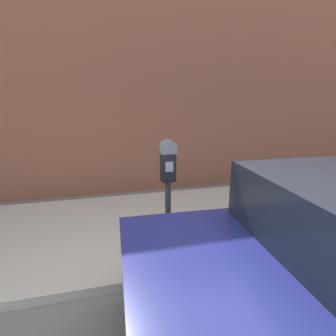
% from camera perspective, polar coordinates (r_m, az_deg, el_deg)
% --- Properties ---
extents(sidewalk, '(24.00, 2.80, 0.12)m').
position_cam_1_polar(sidewalk, '(4.57, -1.81, -12.21)').
color(sidewalk, '#BCB7AD').
rests_on(sidewalk, ground_plane).
extents(building_facade, '(24.00, 0.30, 5.70)m').
position_cam_1_polar(building_facade, '(6.14, -6.38, 21.51)').
color(building_facade, '#935642').
rests_on(building_facade, ground_plane).
extents(parking_meter, '(0.22, 0.14, 1.53)m').
position_cam_1_polar(parking_meter, '(3.36, 0.00, -2.14)').
color(parking_meter, '#2D2D30').
rests_on(parking_meter, sidewalk).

